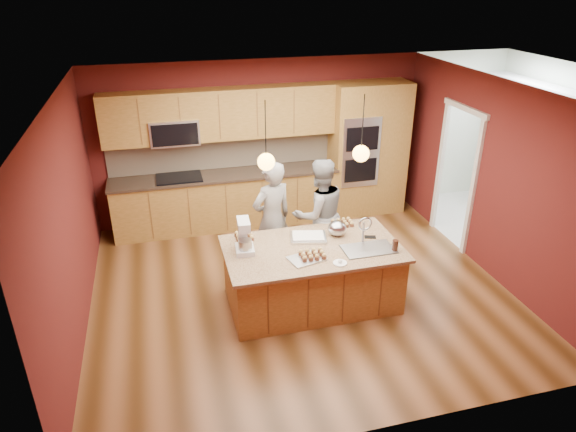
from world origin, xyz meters
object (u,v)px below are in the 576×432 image
object	(u,v)px
stand_mixer	(244,238)
person_right	(319,215)
person_left	(272,219)
mixing_bowl	(337,228)
island	(313,274)

from	to	relation	value
stand_mixer	person_right	bearing A→B (deg)	36.58
person_right	stand_mixer	bearing A→B (deg)	23.53
person_left	person_right	distance (m)	0.68
mixing_bowl	person_right	bearing A→B (deg)	93.89
person_left	stand_mixer	bearing A→B (deg)	35.23
island	mixing_bowl	size ratio (longest dim) A/B	9.07
person_left	person_right	world-z (taller)	person_left
person_right	island	bearing A→B (deg)	59.78
stand_mixer	mixing_bowl	size ratio (longest dim) A/B	1.74
island	stand_mixer	size ratio (longest dim) A/B	5.21
person_left	stand_mixer	world-z (taller)	person_left
person_left	stand_mixer	xyz separation A→B (m)	(-0.52, -0.75, 0.16)
mixing_bowl	island	bearing A→B (deg)	-147.88
mixing_bowl	stand_mixer	bearing A→B (deg)	-174.38
person_left	person_right	xyz separation A→B (m)	(0.68, 0.00, -0.01)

